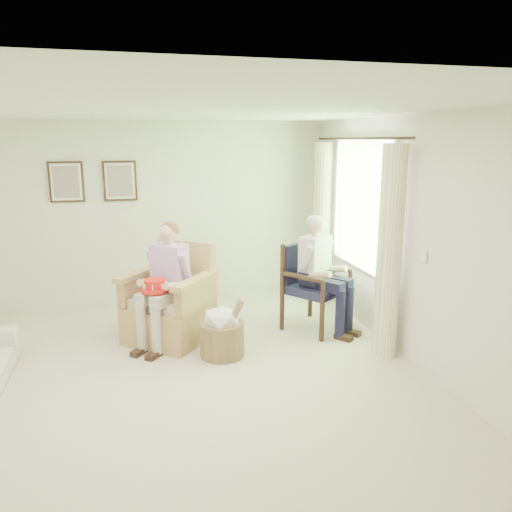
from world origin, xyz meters
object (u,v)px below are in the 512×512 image
object	(u,v)px
wicker_armchair	(169,310)
red_hat	(155,287)
hatbox	(222,331)
person_wicker	(168,275)
wood_armchair	(314,282)
person_dark	(319,265)

from	to	relation	value
wicker_armchair	red_hat	distance (m)	0.51
hatbox	person_wicker	bearing A→B (deg)	137.18
wicker_armchair	person_wicker	world-z (taller)	person_wicker
wood_armchair	red_hat	distance (m)	2.01
person_wicker	hatbox	xyz separation A→B (m)	(0.53, -0.49, -0.54)
wicker_armchair	hatbox	size ratio (longest dim) A/B	1.57
wicker_armchair	wood_armchair	distance (m)	1.83
person_wicker	person_dark	distance (m)	1.82
wicker_armchair	wood_armchair	xyz separation A→B (m)	(1.82, -0.01, 0.22)
person_dark	hatbox	distance (m)	1.48
wood_armchair	red_hat	world-z (taller)	wood_armchair
wood_armchair	wicker_armchair	bearing A→B (deg)	144.00
person_dark	red_hat	world-z (taller)	person_dark
wicker_armchair	hatbox	world-z (taller)	wicker_armchair
wicker_armchair	wood_armchair	world-z (taller)	wicker_armchair
wicker_armchair	wood_armchair	bearing A→B (deg)	39.17
wood_armchair	red_hat	xyz separation A→B (m)	(-1.99, -0.28, 0.16)
person_wicker	wood_armchair	bearing A→B (deg)	43.85
hatbox	person_dark	bearing A→B (deg)	19.12
red_hat	hatbox	size ratio (longest dim) A/B	0.42
person_wicker	person_dark	world-z (taller)	person_dark
wicker_armchair	person_wicker	size ratio (longest dim) A/B	0.81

